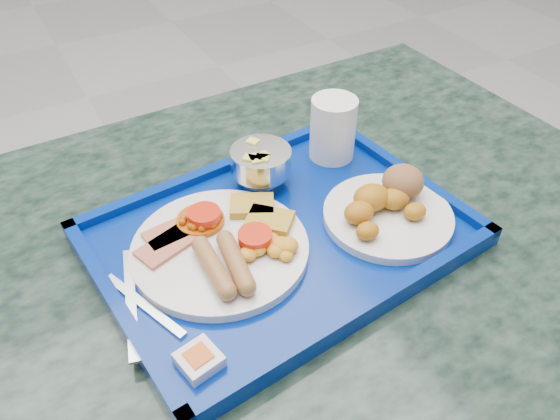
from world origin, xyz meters
name	(u,v)px	position (x,y,z in m)	size (l,w,h in m)	color
floor	(200,288)	(0.00, 0.00, 0.00)	(6.00, 6.00, 0.00)	#959597
table	(262,323)	(-0.09, -0.58, 0.55)	(1.19, 0.81, 0.74)	slate
tray	(280,236)	(-0.06, -0.60, 0.75)	(0.51, 0.40, 0.03)	navy
main_plate	(225,245)	(-0.14, -0.60, 0.76)	(0.23, 0.23, 0.04)	silver
bread_plate	(388,206)	(0.08, -0.65, 0.77)	(0.18, 0.18, 0.06)	silver
fruit_bowl	(261,162)	(-0.03, -0.50, 0.79)	(0.09, 0.09, 0.06)	silver
juice_cup	(333,127)	(0.10, -0.48, 0.81)	(0.07, 0.07, 0.10)	white
spoon	(146,264)	(-0.24, -0.58, 0.76)	(0.08, 0.18, 0.01)	silver
knife	(131,302)	(-0.28, -0.62, 0.75)	(0.01, 0.17, 0.00)	silver
jam_packet	(199,360)	(-0.24, -0.74, 0.76)	(0.05, 0.05, 0.02)	white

